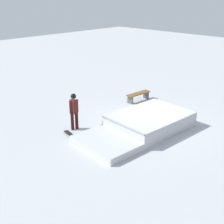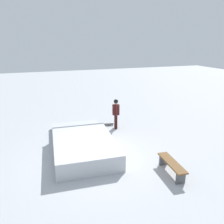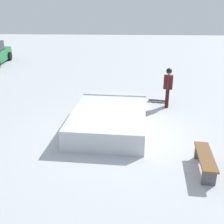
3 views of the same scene
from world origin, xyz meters
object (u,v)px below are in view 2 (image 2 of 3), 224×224
at_px(skate_ramp, 83,144).
at_px(park_bench, 172,165).
at_px(skateboard, 107,124).
at_px(skater, 116,112).

height_order(skate_ramp, park_bench, skate_ramp).
relative_size(skate_ramp, skateboard, 6.74).
distance_m(skateboard, park_bench, 5.67).
xyz_separation_m(skate_ramp, park_bench, (-2.99, -2.76, 0.04)).
bearing_deg(skater, skate_ramp, -127.51).
bearing_deg(park_bench, skater, 4.49).
bearing_deg(skateboard, skate_ramp, -116.44).
xyz_separation_m(skate_ramp, skater, (2.03, -2.36, 0.69)).
relative_size(skateboard, park_bench, 0.51).
xyz_separation_m(skateboard, park_bench, (-5.61, -0.75, 0.28)).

